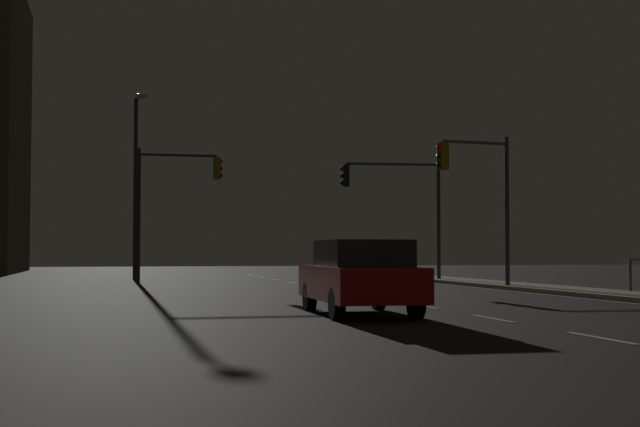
{
  "coord_description": "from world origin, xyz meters",
  "views": [
    {
      "loc": [
        -7.32,
        -3.34,
        1.35
      ],
      "look_at": [
        0.55,
        30.33,
        2.8
      ],
      "focal_mm": 49.75,
      "sensor_mm": 36.0,
      "label": 1
    }
  ],
  "objects": [
    {
      "name": "ground_plane",
      "position": [
        0.0,
        17.5,
        0.0
      ],
      "size": [
        112.0,
        112.0,
        0.0
      ],
      "primitive_type": "plane",
      "color": "black",
      "rests_on": "ground"
    },
    {
      "name": "lane_markings_center",
      "position": [
        0.0,
        21.0,
        0.01
      ],
      "size": [
        0.14,
        50.0,
        0.01
      ],
      "color": "silver",
      "rests_on": "ground"
    },
    {
      "name": "lane_edge_line",
      "position": [
        5.55,
        22.5,
        0.01
      ],
      "size": [
        0.14,
        53.0,
        0.01
      ],
      "color": "silver",
      "rests_on": "ground"
    },
    {
      "name": "car",
      "position": [
        -2.25,
        14.63,
        0.82
      ],
      "size": [
        1.95,
        4.45,
        1.57
      ],
      "color": "#B71414",
      "rests_on": "ground"
    },
    {
      "name": "traffic_light_overhead_east",
      "position": [
        4.53,
        33.1,
        3.83
      ],
      "size": [
        4.42,
        0.61,
        5.2
      ],
      "color": "#2D3033",
      "rests_on": "sidewalk_right"
    },
    {
      "name": "traffic_light_far_left",
      "position": [
        -4.82,
        34.2,
        3.93
      ],
      "size": [
        3.58,
        0.34,
        5.62
      ],
      "color": "#2D3033",
      "rests_on": "ground"
    },
    {
      "name": "traffic_light_mid_left",
      "position": [
        5.03,
        25.36,
        3.77
      ],
      "size": [
        2.83,
        0.56,
        5.23
      ],
      "color": "#38383D",
      "rests_on": "sidewalk_right"
    },
    {
      "name": "street_lamp_mid_block",
      "position": [
        -6.3,
        38.34,
        5.06
      ],
      "size": [
        0.56,
        2.39,
        8.49
      ],
      "color": "#2D3033",
      "rests_on": "ground"
    }
  ]
}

